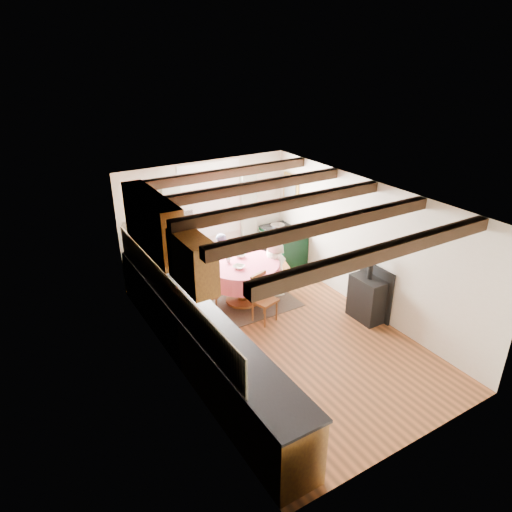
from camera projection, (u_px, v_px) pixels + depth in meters
floor at (281, 335)px, 7.78m from camera, size 3.60×5.50×0.00m
ceiling at (284, 198)px, 6.77m from camera, size 3.60×5.50×0.00m
wall_back at (206, 219)px, 9.41m from camera, size 3.60×0.00×2.40m
wall_front at (422, 367)px, 5.14m from camera, size 3.60×0.00×2.40m
wall_left at (175, 302)px, 6.43m from camera, size 0.00×5.50×2.40m
wall_right at (367, 247)px, 8.12m from camera, size 0.00×5.50×2.40m
beam_a at (384, 252)px, 5.26m from camera, size 3.60×0.16×0.16m
beam_b at (328, 225)px, 6.03m from camera, size 3.60×0.16×0.16m
beam_c at (284, 204)px, 6.81m from camera, size 3.60×0.16×0.16m
beam_d at (250, 187)px, 7.58m from camera, size 3.60×0.16×0.16m
beam_e at (222, 174)px, 8.36m from camera, size 3.60×0.16×0.16m
splash_left at (169, 292)px, 6.67m from camera, size 0.02×4.50×0.55m
splash_back at (160, 229)px, 8.92m from camera, size 1.40×0.02×0.55m
base_cabinet_left at (198, 340)px, 6.89m from camera, size 0.60×5.30×0.88m
base_cabinet_back at (166, 270)px, 9.00m from camera, size 1.30×0.60×0.88m
worktop_left at (197, 314)px, 6.70m from camera, size 0.64×5.30×0.04m
worktop_back at (164, 249)px, 8.79m from camera, size 1.30×0.64×0.04m
wall_cabinet_glass at (152, 223)px, 7.12m from camera, size 0.34×1.80×0.90m
wall_cabinet_solid at (192, 261)px, 5.98m from camera, size 0.34×0.90×0.70m
window_frame at (210, 200)px, 9.28m from camera, size 1.34×0.03×1.54m
window_pane at (210, 200)px, 9.28m from camera, size 1.20×0.01×1.40m
curtain_left at (174, 233)px, 9.02m from camera, size 0.35×0.10×2.10m
curtain_right at (249, 217)px, 9.82m from camera, size 0.35×0.10×2.10m
curtain_rod at (211, 171)px, 8.96m from camera, size 2.00×0.03×0.03m
wall_picture at (291, 188)px, 9.68m from camera, size 0.04×0.50×0.60m
wall_plate at (251, 188)px, 9.67m from camera, size 0.30×0.02×0.30m
rug at (243, 302)px, 8.77m from camera, size 1.86×1.44×0.01m
dining_table at (243, 283)px, 8.60m from camera, size 1.35×1.35×0.82m
chair_near at (265, 299)px, 8.00m from camera, size 0.48×0.49×0.89m
chair_left at (205, 293)px, 8.19m from camera, size 0.43×0.42×0.88m
chair_right at (278, 266)px, 9.03m from camera, size 0.58×0.56×1.03m
aga_range at (283, 249)px, 9.92m from camera, size 0.63×0.98×0.90m
cast_iron_stove at (368, 287)px, 8.00m from camera, size 0.37×0.62×1.24m
child_far at (221, 260)px, 9.13m from camera, size 0.42×0.28×1.13m
child_right at (274, 265)px, 8.79m from camera, size 0.42×0.62×1.24m
bowl_a at (239, 267)px, 8.23m from camera, size 0.29×0.29×0.05m
bowl_b at (241, 256)px, 8.65m from camera, size 0.25×0.25×0.06m
cup at (228, 260)px, 8.44m from camera, size 0.12×0.12×0.09m
canister_tall at (146, 246)px, 8.54m from camera, size 0.15×0.15×0.25m
canister_wide at (162, 243)px, 8.73m from camera, size 0.19×0.19×0.21m
canister_slim at (181, 239)px, 8.82m from camera, size 0.10×0.10×0.28m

